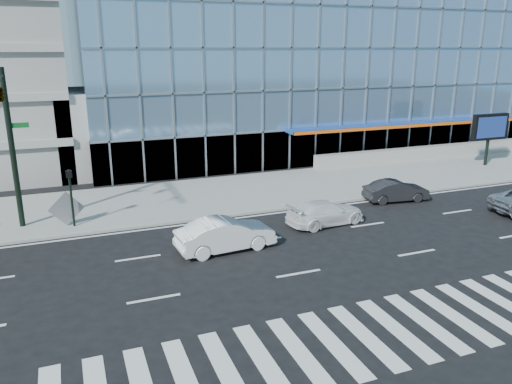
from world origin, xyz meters
TOP-DOWN VIEW (x-y plane):
  - ground at (0.00, 0.00)m, footprint 160.00×160.00m
  - sidewalk at (0.00, 8.00)m, footprint 120.00×8.00m
  - theatre_building at (14.00, 26.00)m, footprint 42.00×26.00m
  - ramp_block at (-6.00, 18.00)m, footprint 6.00×8.00m
  - retaining_wall at (24.00, 11.60)m, footprint 30.00×0.80m
  - traffic_signal at (-11.00, 4.57)m, footprint 1.14×5.74m
  - ped_signal_post at (-8.50, 4.94)m, footprint 0.30×0.33m
  - marquee_sign at (22.00, 7.99)m, footprint 3.20×0.43m
  - white_suv at (3.96, 0.92)m, footprint 4.57×2.30m
  - white_sedan at (-2.04, -0.50)m, footprint 4.72×1.99m
  - dark_sedan at (9.96, 3.00)m, footprint 4.08×1.86m
  - tilted_panel at (-8.80, 5.20)m, footprint 1.81×0.41m

SIDE VIEW (x-z plane):
  - ground at x=0.00m, z-range 0.00..0.00m
  - sidewalk at x=0.00m, z-range 0.00..0.15m
  - white_suv at x=3.96m, z-range 0.00..1.27m
  - dark_sedan at x=9.96m, z-range 0.00..1.30m
  - retaining_wall at x=24.00m, z-range 0.15..1.15m
  - white_sedan at x=-2.04m, z-range 0.00..1.52m
  - tilted_panel at x=-8.80m, z-range 0.15..1.99m
  - ped_signal_post at x=-8.50m, z-range 0.64..3.64m
  - ramp_block at x=-6.00m, z-range 0.00..6.00m
  - marquee_sign at x=22.00m, z-range 1.07..5.07m
  - traffic_signal at x=-11.00m, z-range 2.16..10.16m
  - theatre_building at x=14.00m, z-range 0.00..15.00m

